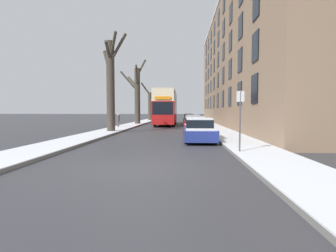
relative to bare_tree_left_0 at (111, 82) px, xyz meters
name	(u,v)px	position (x,y,z in m)	size (l,w,h in m)	color
ground_plane	(133,168)	(4.48, -13.66, -4.30)	(320.00, 320.00, 0.00)	#38383D
sidewalk_left	(155,119)	(-0.40, 39.34, -4.22)	(2.38, 130.00, 0.16)	slate
sidewalk_right	(197,119)	(9.37, 39.34, -4.22)	(2.38, 130.00, 0.16)	slate
terrace_facade_right	(254,62)	(15.05, 11.94, 3.74)	(9.10, 44.20, 16.08)	#8C7056
bare_tree_left_0	(111,82)	(0.00, 0.00, 0.00)	(2.67, 3.14, 8.14)	#423A30
bare_tree_left_1	(137,94)	(-0.09, 13.14, -0.10)	(3.60, 4.08, 8.79)	#423A30
bare_tree_left_2	(150,104)	(-0.11, 27.45, -1.20)	(2.66, 3.76, 7.12)	#423A30
double_decker_bus	(166,106)	(3.87, 12.59, -1.78)	(2.59, 11.55, 4.44)	red
parked_car_0	(199,131)	(7.10, -5.90, -3.65)	(1.82, 4.55, 1.41)	navy
parked_car_1	(195,125)	(7.10, 0.09, -3.66)	(1.85, 3.96, 1.39)	maroon
parked_car_2	(192,122)	(7.10, 5.31, -3.63)	(1.72, 4.30, 1.46)	maroon
parked_car_3	(191,120)	(7.10, 11.79, -3.60)	(1.84, 4.49, 1.52)	slate
parked_car_4	(190,119)	(7.10, 17.17, -3.63)	(1.86, 3.99, 1.43)	silver
pedestrian_left_sidewalk	(118,120)	(-0.88, 5.93, -3.44)	(0.34, 0.34, 1.57)	#4C4742
street_sign_post	(240,118)	(8.48, -10.91, -2.75)	(0.32, 0.07, 2.70)	#4C4F54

